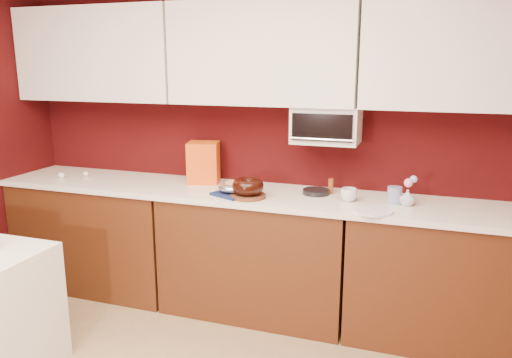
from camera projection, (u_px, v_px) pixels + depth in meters
The scene contains 27 objects.
wall_back at pixel (270, 137), 3.71m from camera, with size 4.00×0.02×2.50m, color #390708.
base_cabinet_left at pixel (101, 235), 4.03m from camera, with size 1.31×0.58×0.86m, color #4B240F.
base_cabinet_center at pixel (256, 255), 3.61m from camera, with size 1.31×0.58×0.86m, color #4B240F.
base_cabinet_right at pixel (453, 280), 3.19m from camera, with size 1.31×0.58×0.86m, color #4B240F.
countertop at pixel (257, 195), 3.51m from camera, with size 4.00×0.62×0.04m, color white.
upper_cabinet_left at pixel (99, 54), 3.84m from camera, with size 1.31×0.33×0.70m, color white.
upper_cabinet_center at pixel (263, 53), 3.42m from camera, with size 1.31×0.33×0.70m, color white.
upper_cabinet_right at pixel (474, 52), 3.00m from camera, with size 1.31×0.33×0.70m, color white.
toaster_oven at pixel (327, 125), 3.41m from camera, with size 0.45×0.30×0.25m, color white.
toaster_oven_door at pixel (322, 128), 3.26m from camera, with size 0.40×0.02×0.18m, color black.
toaster_oven_handle at pixel (321, 139), 3.26m from camera, with size 0.02×0.02×0.42m, color silver.
cake_base at pixel (248, 196), 3.36m from camera, with size 0.24×0.24×0.02m, color brown.
bundt_cake at pixel (248, 186), 3.35m from camera, with size 0.21×0.21×0.09m, color black.
navy_towel at pixel (232, 194), 3.42m from camera, with size 0.23×0.20×0.02m, color navy.
foil_ham_nest at pixel (232, 188), 3.41m from camera, with size 0.19×0.16×0.07m, color silver.
roasted_ham at pixel (232, 184), 3.40m from camera, with size 0.10×0.08×0.06m, color tan.
pandoro_box at pixel (204, 162), 3.76m from camera, with size 0.23×0.21×0.31m, color red.
dark_pan at pixel (316, 192), 3.45m from camera, with size 0.19×0.19×0.03m, color black.
coffee_mug at pixel (349, 193), 3.27m from camera, with size 0.09×0.09×0.10m, color silver.
blue_jar at pixel (395, 195), 3.21m from camera, with size 0.09×0.09×0.11m, color navy.
flower_vase at pixel (407, 196), 3.17m from camera, with size 0.08×0.08×0.12m, color #B1BCC9.
flower_pink at pixel (408, 183), 3.15m from camera, with size 0.06×0.06×0.06m, color pink.
flower_blue at pixel (414, 179), 3.15m from camera, with size 0.05×0.05×0.05m, color #97ADF3.
china_plate at pixel (373, 211), 3.04m from camera, with size 0.24×0.24×0.01m, color white.
amber_bottle at pixel (331, 186), 3.46m from camera, with size 0.04×0.04×0.11m, color brown.
egg_left at pixel (61, 175), 3.94m from camera, with size 0.06×0.04×0.04m, color white.
egg_right at pixel (86, 174), 4.00m from camera, with size 0.05×0.04×0.04m, color silver.
Camera 1 is at (1.10, -1.27, 1.79)m, focal length 35.00 mm.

